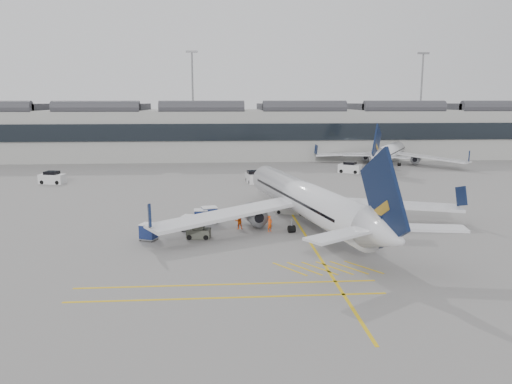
{
  "coord_description": "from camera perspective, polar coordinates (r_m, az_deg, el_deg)",
  "views": [
    {
      "loc": [
        1.55,
        -44.56,
        13.24
      ],
      "look_at": [
        5.24,
        5.25,
        4.0
      ],
      "focal_mm": 35.0,
      "sensor_mm": 36.0,
      "label": 1
    }
  ],
  "objects": [
    {
      "name": "safety_cone_nose",
      "position": [
        69.88,
        3.29,
        -0.22
      ],
      "size": [
        0.41,
        0.41,
        0.56
      ],
      "primitive_type": "cone",
      "color": "#F24C0A",
      "rests_on": "ground"
    },
    {
      "name": "airliner_far",
      "position": [
        107.06,
        15.13,
        4.45
      ],
      "size": [
        27.74,
        30.6,
        9.07
      ],
      "rotation": [
        0.0,
        0.0,
        -0.52
      ],
      "color": "silver",
      "rests_on": "ground"
    },
    {
      "name": "belt_loader",
      "position": [
        59.15,
        3.96,
        -1.96
      ],
      "size": [
        4.5,
        2.87,
        1.8
      ],
      "rotation": [
        0.0,
        0.0,
        -0.41
      ],
      "color": "#B8B6AF",
      "rests_on": "ground"
    },
    {
      "name": "baggage_cart_b",
      "position": [
        54.25,
        -6.32,
        -2.77
      ],
      "size": [
        1.58,
        1.32,
        1.62
      ],
      "rotation": [
        0.0,
        0.0,
        0.04
      ],
      "color": "gray",
      "rests_on": "ground"
    },
    {
      "name": "airliner_main",
      "position": [
        52.52,
        5.89,
        -0.93
      ],
      "size": [
        33.25,
        36.69,
        9.87
      ],
      "rotation": [
        0.0,
        0.0,
        0.21
      ],
      "color": "silver",
      "rests_on": "ground"
    },
    {
      "name": "light_masts",
      "position": [
        130.6,
        -5.75,
        10.98
      ],
      "size": [
        113.0,
        0.6,
        25.45
      ],
      "color": "slate",
      "rests_on": "ground"
    },
    {
      "name": "ramp_agent_a",
      "position": [
        50.95,
        1.59,
        -3.63
      ],
      "size": [
        0.71,
        0.69,
        1.64
      ],
      "primitive_type": "imported",
      "rotation": [
        0.0,
        0.0,
        0.73
      ],
      "color": "#FF4F0D",
      "rests_on": "ground"
    },
    {
      "name": "baggage_cart_a",
      "position": [
        51.64,
        -7.6,
        -3.49
      ],
      "size": [
        1.85,
        1.69,
        1.6
      ],
      "rotation": [
        0.0,
        0.0,
        -0.35
      ],
      "color": "gray",
      "rests_on": "ground"
    },
    {
      "name": "baggage_cart_c",
      "position": [
        48.88,
        -12.19,
        -4.42
      ],
      "size": [
        1.91,
        1.76,
        1.62
      ],
      "rotation": [
        0.0,
        0.0,
        -0.4
      ],
      "color": "gray",
      "rests_on": "ground"
    },
    {
      "name": "service_van_right",
      "position": [
        93.51,
        10.67,
        2.73
      ],
      "size": [
        4.45,
        3.79,
        2.05
      ],
      "rotation": [
        0.0,
        0.0,
        -0.55
      ],
      "color": "silver",
      "rests_on": "ground"
    },
    {
      "name": "safety_cone_engine",
      "position": [
        54.53,
        8.69,
        -3.43
      ],
      "size": [
        0.34,
        0.34,
        0.48
      ],
      "primitive_type": "cone",
      "color": "#F24C0A",
      "rests_on": "ground"
    },
    {
      "name": "baggage_cart_d",
      "position": [
        54.64,
        -5.34,
        -2.55
      ],
      "size": [
        1.99,
        1.78,
        1.79
      ],
      "rotation": [
        0.0,
        0.0,
        0.25
      ],
      "color": "gray",
      "rests_on": "ground"
    },
    {
      "name": "service_van_left",
      "position": [
        86.43,
        -22.27,
        1.49
      ],
      "size": [
        4.22,
        2.73,
        2.0
      ],
      "rotation": [
        0.0,
        0.0,
        -0.21
      ],
      "color": "silver",
      "rests_on": "ground"
    },
    {
      "name": "ground",
      "position": [
        46.51,
        -6.01,
        -6.12
      ],
      "size": [
        220.0,
        220.0,
        0.0
      ],
      "primitive_type": "plane",
      "color": "gray",
      "rests_on": "ground"
    },
    {
      "name": "pushback_tug",
      "position": [
        48.84,
        -6.58,
        -4.64
      ],
      "size": [
        2.38,
        1.63,
        1.25
      ],
      "rotation": [
        0.0,
        0.0,
        -0.12
      ],
      "color": "#4B4E42",
      "rests_on": "ground"
    },
    {
      "name": "ramp_agent_b",
      "position": [
        51.93,
        -1.99,
        -3.32
      ],
      "size": [
        0.99,
        0.88,
        1.71
      ],
      "primitive_type": "imported",
      "rotation": [
        0.0,
        0.0,
        3.46
      ],
      "color": "#FF5A0D",
      "rests_on": "ground"
    },
    {
      "name": "apron_markings",
      "position": [
        56.77,
        4.45,
        -3.03
      ],
      "size": [
        0.25,
        60.0,
        0.01
      ],
      "primitive_type": "cube",
      "color": "gold",
      "rests_on": "ground"
    },
    {
      "name": "terminal",
      "position": [
        116.71,
        -5.03,
        6.96
      ],
      "size": [
        200.0,
        20.45,
        12.4
      ],
      "color": "#9E9E99",
      "rests_on": "ground"
    },
    {
      "name": "service_van_mid",
      "position": [
        80.81,
        -0.33,
        1.69
      ],
      "size": [
        2.41,
        4.05,
        1.97
      ],
      "rotation": [
        0.0,
        0.0,
        1.7
      ],
      "color": "silver",
      "rests_on": "ground"
    }
  ]
}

